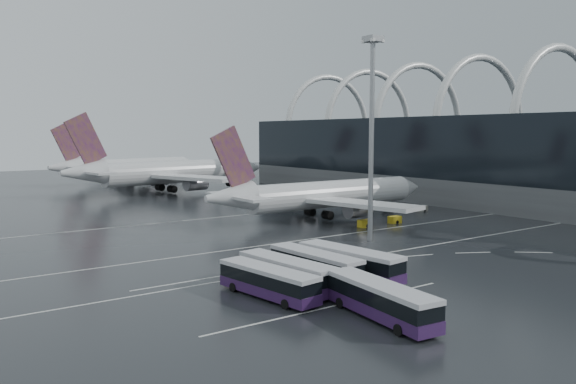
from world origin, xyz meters
TOP-DOWN VIEW (x-y plane):
  - ground at (0.00, 0.00)m, footprint 420.00×420.00m
  - terminal at (61.56, 19.84)m, footprint 42.00×160.00m
  - lane_marking_near at (0.00, -2.00)m, footprint 120.00×0.25m
  - lane_marking_mid at (0.00, 12.00)m, footprint 120.00×0.25m
  - lane_marking_far at (0.00, 40.00)m, footprint 120.00×0.25m
  - bus_bay_line_south at (-24.00, -16.00)m, footprint 28.00×0.25m
  - bus_bay_line_north at (-24.00, 0.00)m, footprint 28.00×0.25m
  - airliner_main at (9.53, 27.57)m, footprint 51.53×45.37m
  - airliner_gate_b at (4.80, 88.88)m, footprint 61.57×54.94m
  - airliner_gate_c at (5.80, 125.35)m, footprint 54.43×49.39m
  - bus_row_near_a at (-27.51, -10.09)m, footprint 4.44×12.55m
  - bus_row_near_b at (-24.15, -8.56)m, footprint 4.32×13.04m
  - bus_row_near_c at (-19.47, -7.36)m, footprint 3.72×12.86m
  - bus_row_near_d at (-15.80, -8.98)m, footprint 4.70×13.73m
  - bus_row_far_c at (-22.98, -21.10)m, footprint 4.24×13.11m
  - floodlight_mast at (1.37, 5.85)m, footprint 2.33×2.33m
  - gse_cart_belly_a at (16.50, 15.35)m, footprint 2.34×1.38m
  - gse_cart_belly_c at (9.15, 15.33)m, footprint 2.35×1.39m
  - gse_cart_belly_d at (32.50, 22.95)m, footprint 2.19×1.29m

SIDE VIEW (x-z plane):
  - ground at x=0.00m, z-range 0.00..0.00m
  - lane_marking_near at x=0.00m, z-range 0.00..0.01m
  - lane_marking_mid at x=0.00m, z-range 0.00..0.01m
  - lane_marking_far at x=0.00m, z-range 0.00..0.01m
  - bus_bay_line_south at x=-24.00m, z-range 0.00..0.01m
  - bus_bay_line_north at x=-24.00m, z-range 0.00..0.01m
  - gse_cart_belly_d at x=32.50m, z-range 0.00..1.19m
  - gse_cart_belly_a at x=16.50m, z-range 0.00..1.27m
  - gse_cart_belly_c at x=9.15m, z-range 0.00..1.28m
  - bus_row_near_a at x=-27.51m, z-range 0.15..3.17m
  - bus_row_near_c at x=-19.47m, z-range 0.15..3.28m
  - bus_row_near_b at x=-24.15m, z-range 0.16..3.31m
  - bus_row_far_c at x=-22.98m, z-range 0.16..3.33m
  - bus_row_near_d at x=-15.80m, z-range 0.16..3.48m
  - airliner_main at x=9.53m, z-range -4.37..13.14m
  - airliner_gate_c at x=5.80m, z-range -4.87..14.62m
  - airliner_gate_b at x=4.80m, z-range -5.34..16.03m
  - terminal at x=61.56m, z-range -6.58..28.32m
  - floodlight_mast at x=1.37m, z-range 3.91..34.26m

